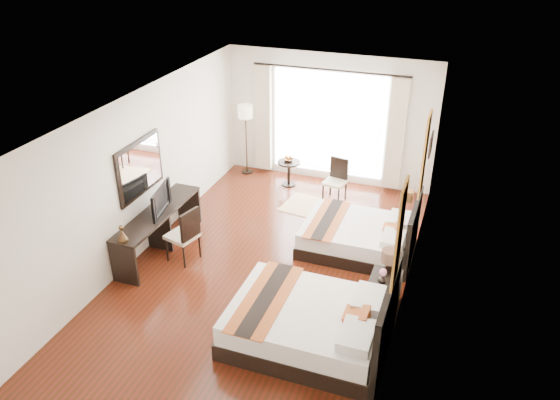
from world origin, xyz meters
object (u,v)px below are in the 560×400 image
(side_table, at_px, (289,173))
(vase, at_px, (382,280))
(bed_far, at_px, (361,236))
(floor_lamp, at_px, (245,116))
(nightstand, at_px, (384,291))
(bed_near, at_px, (313,323))
(table_lamp, at_px, (390,258))
(desk_chair, at_px, (184,244))
(window_chair, at_px, (335,188))
(television, at_px, (157,199))
(fruit_bowl, at_px, (288,160))
(console_desk, at_px, (159,230))

(side_table, bearing_deg, vase, -53.28)
(bed_far, distance_m, floor_lamp, 4.03)
(nightstand, bearing_deg, bed_near, -125.09)
(nightstand, height_order, table_lamp, table_lamp)
(bed_far, xyz_separation_m, desk_chair, (-2.78, -1.32, 0.02))
(table_lamp, relative_size, window_chair, 0.46)
(television, distance_m, floor_lamp, 3.49)
(window_chair, bearing_deg, bed_near, 21.34)
(table_lamp, bearing_deg, nightstand, -94.64)
(floor_lamp, bearing_deg, vase, -45.62)
(television, bearing_deg, side_table, -32.90)
(television, bearing_deg, vase, -106.72)
(bed_near, distance_m, television, 3.53)
(table_lamp, xyz_separation_m, fruit_bowl, (-2.73, 3.30, -0.20))
(vase, bearing_deg, nightstand, 79.26)
(console_desk, height_order, floor_lamp, floor_lamp)
(television, height_order, floor_lamp, floor_lamp)
(nightstand, distance_m, desk_chair, 3.44)
(bed_near, bearing_deg, side_table, 112.92)
(nightstand, distance_m, console_desk, 4.00)
(nightstand, height_order, floor_lamp, floor_lamp)
(desk_chair, xyz_separation_m, floor_lamp, (-0.37, 3.61, 1.05))
(fruit_bowl, bearing_deg, bed_far, -44.62)
(nightstand, distance_m, vase, 0.34)
(floor_lamp, xyz_separation_m, fruit_bowl, (1.08, -0.25, -0.78))
(bed_far, bearing_deg, television, -160.47)
(console_desk, bearing_deg, floor_lamp, 86.86)
(bed_near, distance_m, nightstand, 1.36)
(nightstand, relative_size, television, 0.67)
(vase, relative_size, window_chair, 0.15)
(nightstand, distance_m, side_table, 4.35)
(nightstand, bearing_deg, desk_chair, 178.49)
(nightstand, height_order, desk_chair, desk_chair)
(window_chair, bearing_deg, television, -29.66)
(nightstand, xyz_separation_m, desk_chair, (-3.44, 0.09, 0.04))
(bed_far, height_order, floor_lamp, floor_lamp)
(floor_lamp, distance_m, fruit_bowl, 1.35)
(floor_lamp, relative_size, side_table, 2.90)
(bed_far, distance_m, console_desk, 3.54)
(fruit_bowl, bearing_deg, television, -111.27)
(bed_far, xyz_separation_m, vase, (0.63, -1.57, 0.28))
(bed_near, xyz_separation_m, fruit_bowl, (-1.94, 4.56, 0.26))
(nightstand, relative_size, floor_lamp, 0.34)
(television, xyz_separation_m, desk_chair, (0.54, -0.15, -0.69))
(vase, relative_size, console_desk, 0.06)
(bed_far, bearing_deg, console_desk, -160.49)
(table_lamp, relative_size, desk_chair, 0.41)
(desk_chair, height_order, fruit_bowl, desk_chair)
(console_desk, distance_m, window_chair, 3.73)
(bed_near, relative_size, bed_far, 1.13)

